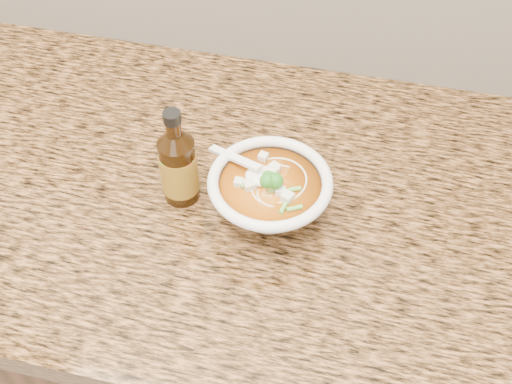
# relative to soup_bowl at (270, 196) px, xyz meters

# --- Properties ---
(cabinet) EXTENTS (4.00, 0.65, 0.86)m
(cabinet) POSITION_rel_soup_bowl_xyz_m (-0.24, 0.04, -0.51)
(cabinet) COLOR black
(cabinet) RESTS_ON ground
(counter_slab) EXTENTS (4.00, 0.68, 0.04)m
(counter_slab) POSITION_rel_soup_bowl_xyz_m (-0.24, 0.04, -0.06)
(counter_slab) COLOR #986437
(counter_slab) RESTS_ON cabinet
(soup_bowl) EXTENTS (0.19, 0.17, 0.10)m
(soup_bowl) POSITION_rel_soup_bowl_xyz_m (0.00, 0.00, 0.00)
(soup_bowl) COLOR white
(soup_bowl) RESTS_ON counter_slab
(hot_sauce_bottle) EXTENTS (0.06, 0.06, 0.16)m
(hot_sauce_bottle) POSITION_rel_soup_bowl_xyz_m (-0.13, 0.01, 0.02)
(hot_sauce_bottle) COLOR #3B2008
(hot_sauce_bottle) RESTS_ON counter_slab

